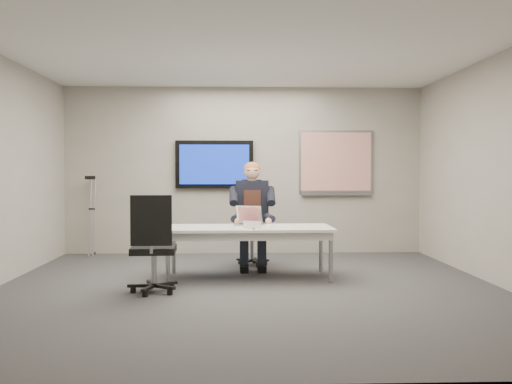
{
  "coord_description": "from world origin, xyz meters",
  "views": [
    {
      "loc": [
        -0.16,
        -6.62,
        1.37
      ],
      "look_at": [
        0.12,
        0.81,
        1.11
      ],
      "focal_mm": 40.0,
      "sensor_mm": 36.0,
      "label": 1
    }
  ],
  "objects_px": {
    "conference_table": "(249,233)",
    "laptop": "(249,220)",
    "seated_person": "(252,225)",
    "office_chair_near": "(153,263)",
    "office_chair_far": "(252,245)"
  },
  "relations": [
    {
      "from": "seated_person",
      "to": "laptop",
      "type": "relative_size",
      "value": 3.41
    },
    {
      "from": "conference_table",
      "to": "office_chair_near",
      "type": "xyz_separation_m",
      "value": [
        -1.1,
        -0.91,
        -0.24
      ]
    },
    {
      "from": "conference_table",
      "to": "laptop",
      "type": "height_order",
      "value": "laptop"
    },
    {
      "from": "conference_table",
      "to": "laptop",
      "type": "bearing_deg",
      "value": 85.89
    },
    {
      "from": "conference_table",
      "to": "laptop",
      "type": "distance_m",
      "value": 0.29
    },
    {
      "from": "office_chair_far",
      "to": "office_chair_near",
      "type": "bearing_deg",
      "value": -126.13
    },
    {
      "from": "seated_person",
      "to": "office_chair_far",
      "type": "bearing_deg",
      "value": 89.27
    },
    {
      "from": "office_chair_far",
      "to": "laptop",
      "type": "distance_m",
      "value": 0.89
    },
    {
      "from": "conference_table",
      "to": "laptop",
      "type": "relative_size",
      "value": 4.85
    },
    {
      "from": "laptop",
      "to": "office_chair_far",
      "type": "bearing_deg",
      "value": 107.06
    },
    {
      "from": "office_chair_far",
      "to": "office_chair_near",
      "type": "distance_m",
      "value": 2.27
    },
    {
      "from": "seated_person",
      "to": "conference_table",
      "type": "bearing_deg",
      "value": -96.86
    },
    {
      "from": "office_chair_near",
      "to": "laptop",
      "type": "height_order",
      "value": "office_chair_near"
    },
    {
      "from": "office_chair_near",
      "to": "office_chair_far",
      "type": "bearing_deg",
      "value": -122.9
    },
    {
      "from": "conference_table",
      "to": "seated_person",
      "type": "bearing_deg",
      "value": 84.03
    }
  ]
}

